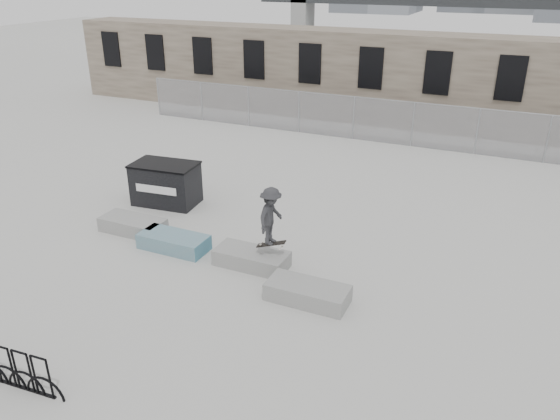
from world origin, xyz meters
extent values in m
plane|color=#B4B4AF|center=(0.00, 0.00, 0.00)|extent=(120.00, 120.00, 0.00)
cube|color=#685A4C|center=(0.00, 16.25, 2.25)|extent=(36.00, 2.50, 4.50)
cube|color=black|center=(-16.00, 14.98, 2.90)|extent=(1.20, 0.12, 2.00)
cube|color=black|center=(-12.80, 14.98, 2.90)|extent=(1.20, 0.12, 2.00)
cube|color=black|center=(-9.60, 14.98, 2.90)|extent=(1.20, 0.12, 2.00)
cube|color=black|center=(-6.40, 14.98, 2.90)|extent=(1.20, 0.12, 2.00)
cube|color=black|center=(-3.20, 14.98, 2.90)|extent=(1.20, 0.12, 2.00)
cube|color=black|center=(0.00, 14.98, 2.90)|extent=(1.20, 0.12, 2.00)
cube|color=black|center=(3.20, 14.98, 2.90)|extent=(1.20, 0.12, 2.00)
cube|color=black|center=(6.40, 14.98, 2.90)|extent=(1.20, 0.12, 2.00)
cylinder|color=gray|center=(-11.00, 12.50, 1.00)|extent=(0.06, 0.06, 2.00)
cylinder|color=gray|center=(-8.25, 12.50, 1.00)|extent=(0.06, 0.06, 2.00)
cylinder|color=gray|center=(-5.50, 12.50, 1.00)|extent=(0.06, 0.06, 2.00)
cylinder|color=gray|center=(-2.75, 12.50, 1.00)|extent=(0.06, 0.06, 2.00)
cylinder|color=gray|center=(0.00, 12.50, 1.00)|extent=(0.06, 0.06, 2.00)
cylinder|color=gray|center=(2.75, 12.50, 1.00)|extent=(0.06, 0.06, 2.00)
cylinder|color=gray|center=(5.50, 12.50, 1.00)|extent=(0.06, 0.06, 2.00)
cylinder|color=gray|center=(8.25, 12.50, 1.00)|extent=(0.06, 0.06, 2.00)
cube|color=#99999E|center=(0.00, 12.50, 1.00)|extent=(22.00, 0.02, 2.00)
cylinder|color=gray|center=(0.00, 12.50, 2.00)|extent=(22.00, 0.04, 0.04)
cube|color=gray|center=(-3.12, 0.25, 0.22)|extent=(2.00, 0.90, 0.44)
cube|color=#2D471E|center=(-3.12, 0.25, 0.38)|extent=(1.76, 0.66, 0.10)
cube|color=teal|center=(-1.34, -0.16, 0.22)|extent=(2.00, 0.90, 0.44)
cube|color=#2D471E|center=(-1.34, -0.16, 0.38)|extent=(1.76, 0.66, 0.10)
cube|color=gray|center=(1.14, -0.10, 0.22)|extent=(2.00, 0.90, 0.44)
cube|color=#2D471E|center=(1.14, -0.10, 0.38)|extent=(1.76, 0.66, 0.10)
cube|color=gray|center=(3.16, -1.06, 0.22)|extent=(2.00, 0.90, 0.44)
cube|color=#2D471E|center=(3.16, -1.06, 0.38)|extent=(1.76, 0.66, 0.10)
cube|color=black|center=(-3.47, 2.53, 0.69)|extent=(2.24, 1.49, 1.38)
cube|color=black|center=(-3.47, 2.53, 1.40)|extent=(2.30, 1.55, 0.06)
cube|color=white|center=(-3.40, 1.87, 0.74)|extent=(1.48, 0.18, 0.26)
torus|color=black|center=(-1.06, -6.18, 0.45)|extent=(0.89, 0.11, 0.89)
torus|color=black|center=(-0.61, -6.15, 0.45)|extent=(0.89, 0.11, 0.89)
torus|color=black|center=(-0.16, -6.11, 0.45)|extent=(0.89, 0.11, 0.89)
cube|color=gray|center=(-20.00, 55.00, 2.00)|extent=(2.00, 3.00, 4.00)
imported|color=#2C2C2F|center=(1.71, -0.06, 1.57)|extent=(0.62, 1.03, 1.56)
cube|color=black|center=(1.71, -0.06, 0.76)|extent=(0.80, 0.31, 0.25)
cylinder|color=beige|center=(1.43, -0.13, 0.71)|extent=(0.06, 0.03, 0.06)
cylinder|color=beige|center=(1.43, 0.01, 0.71)|extent=(0.06, 0.03, 0.06)
cylinder|color=beige|center=(1.99, -0.13, 0.71)|extent=(0.06, 0.03, 0.06)
cylinder|color=beige|center=(1.99, 0.01, 0.71)|extent=(0.06, 0.03, 0.06)
camera|label=1|loc=(7.21, -11.56, 7.45)|focal=35.00mm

